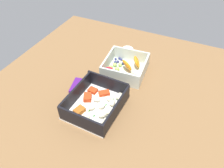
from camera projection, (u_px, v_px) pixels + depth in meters
The scene contains 5 objects.
table_surface at pixel (111, 88), 75.84cm from camera, with size 80.00×80.00×2.00cm, color brown.
pasta_container at pixel (97, 104), 66.88cm from camera, with size 18.12×15.14×5.62cm.
fruit_bowl at pixel (125, 68), 79.23cm from camera, with size 15.44×15.22×5.62cm.
candy_bar at pixel (76, 86), 74.41cm from camera, with size 7.00×2.40×1.20cm, color #51197A.
paper_cup_liner at pixel (128, 51), 88.87cm from camera, with size 4.36×4.36×2.04cm, color white.
Camera 1 is at (-49.47, -23.56, 53.45)cm, focal length 35.62 mm.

